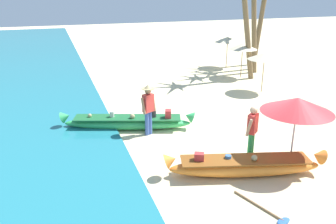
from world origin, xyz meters
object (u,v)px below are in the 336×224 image
boat_orange_foreground (244,166)px  person_tourist_customer (252,130)px  person_vendor_hatted (148,106)px  patio_umbrella_large (297,105)px  paddle (267,211)px  boat_green_midground (128,122)px

boat_orange_foreground → person_tourist_customer: (0.62, 0.73, 0.68)m
person_vendor_hatted → person_tourist_customer: person_vendor_hatted is taller
patio_umbrella_large → paddle: patio_umbrella_large is taller
boat_orange_foreground → patio_umbrella_large: size_ratio=2.14×
person_vendor_hatted → patio_umbrella_large: bearing=-47.0°
person_vendor_hatted → paddle: size_ratio=1.16×
person_vendor_hatted → paddle: bearing=-75.2°
boat_green_midground → paddle: (1.94, -5.90, -0.23)m
patio_umbrella_large → paddle: (-1.87, -1.70, -1.81)m
patio_umbrella_large → paddle: size_ratio=1.33×
person_tourist_customer → patio_umbrella_large: 1.44m
paddle → boat_orange_foreground: bearing=78.0°
boat_orange_foreground → person_vendor_hatted: size_ratio=2.46×
person_tourist_customer → paddle: person_tourist_customer is taller
boat_green_midground → paddle: size_ratio=3.04×
boat_orange_foreground → person_tourist_customer: 1.17m
person_tourist_customer → paddle: bearing=-112.1°
person_tourist_customer → patio_umbrella_large: (0.90, -0.68, 0.89)m
boat_green_midground → person_tourist_customer: (2.91, -3.52, 0.70)m
boat_green_midground → person_tourist_customer: 4.62m
person_vendor_hatted → person_tourist_customer: 3.65m
person_vendor_hatted → paddle: person_vendor_hatted is taller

